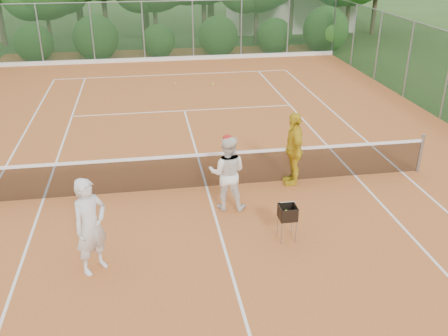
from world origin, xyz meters
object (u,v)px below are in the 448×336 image
(player_center_grp, at_px, (227,173))
(ball_hopper, at_px, (288,213))
(player_white, at_px, (91,226))
(player_yellow, at_px, (294,148))

(player_center_grp, bearing_deg, ball_hopper, -57.13)
(ball_hopper, bearing_deg, player_center_grp, 138.47)
(player_white, relative_size, player_yellow, 1.00)
(player_center_grp, relative_size, player_yellow, 0.96)
(player_white, bearing_deg, player_yellow, -9.58)
(player_white, distance_m, ball_hopper, 4.03)
(player_center_grp, bearing_deg, player_yellow, 28.81)
(player_yellow, relative_size, ball_hopper, 2.41)
(player_yellow, bearing_deg, player_white, -55.09)
(player_center_grp, distance_m, ball_hopper, 1.91)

